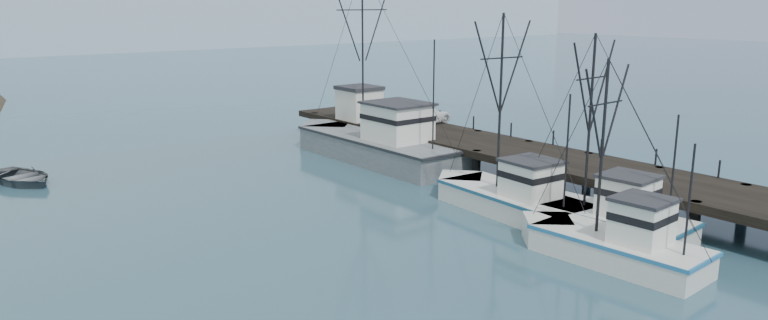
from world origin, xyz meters
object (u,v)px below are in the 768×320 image
trawler_far (510,198)px  work_vessel (377,143)px  pier_shed (359,103)px  pickup_truck (424,115)px  pier (503,150)px  trawler_near (600,217)px  motorboat (22,183)px  trawler_mid (612,245)px

trawler_far → work_vessel: 15.25m
pier_shed → pickup_truck: size_ratio=0.66×
pier → pickup_truck: bearing=81.4°
trawler_near → pickup_truck: trawler_near is taller
pier → trawler_near: 12.61m
pier → motorboat: bearing=146.5°
pier → trawler_near: bearing=-114.7°
trawler_far → pickup_truck: size_ratio=2.34×
trawler_near → trawler_far: 5.33m
work_vessel → pier_shed: bearing=65.9°
trawler_mid → work_vessel: size_ratio=0.54×
pier → pier_shed: bearing=95.8°
work_vessel → trawler_near: bearing=-93.3°
trawler_near → motorboat: bearing=126.4°
trawler_mid → pickup_truck: bearing=67.9°
trawler_mid → trawler_far: (2.10, 8.04, 0.00)m
pier_shed → pickup_truck: pier_shed is taller
motorboat → trawler_near: bearing=-69.3°
pier → pickup_truck: size_ratio=9.09×
motorboat → pier: bearing=-49.1°
pier_shed → motorboat: (-25.15, 2.90, -3.42)m
trawler_near → trawler_mid: size_ratio=1.10×
work_vessel → pier_shed: 6.74m
trawler_near → pickup_truck: size_ratio=2.15×
trawler_mid → trawler_far: 8.30m
pier_shed → motorboat: 25.55m
trawler_far → pier_shed: trawler_far is taller
trawler_mid → motorboat: 36.75m
trawler_mid → motorboat: (-18.32, 31.85, -0.82)m
work_vessel → motorboat: bearing=158.9°
work_vessel → pickup_truck: 5.88m
trawler_near → trawler_far: trawler_far is taller
trawler_near → pier_shed: size_ratio=3.25×
trawler_far → trawler_mid: bearing=-104.6°
work_vessel → trawler_far: bearing=-98.0°
pier → motorboat: 31.99m
motorboat → trawler_mid: bearing=-75.7°
pier_shed → motorboat: size_ratio=0.55×
pickup_truck → pier: bearing=170.4°
pickup_truck → pier_shed: bearing=31.2°
trawler_mid → work_vessel: 23.51m
trawler_near → trawler_mid: (-3.07, -2.80, -0.00)m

